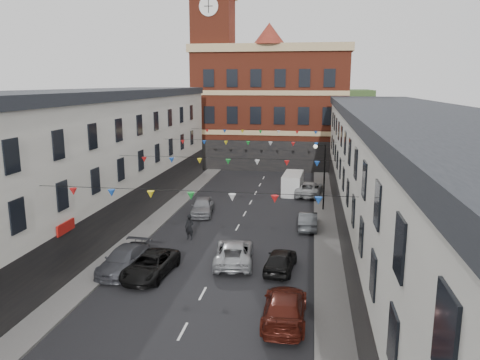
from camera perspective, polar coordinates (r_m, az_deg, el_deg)
The scene contains 19 objects.
ground at distance 29.81m, azimuth -2.78°, elevation -10.40°, with size 160.00×160.00×0.00m, color black.
pavement_left at distance 33.53m, azimuth -13.83°, elevation -8.04°, with size 1.80×64.00×0.15m, color #605E5B.
pavement_right at distance 31.13m, azimuth 10.70°, elevation -9.46°, with size 1.80×64.00×0.15m, color #605E5B.
terrace_left at distance 33.52m, azimuth -22.66°, elevation 0.73°, with size 8.40×56.00×10.70m.
terrace_right at distance 29.41m, azimuth 20.66°, elevation -1.56°, with size 8.40×56.00×9.70m.
civic_building at distance 65.30m, azimuth 3.89°, elevation 9.02°, with size 20.60×13.30×18.50m.
clock_tower at distance 63.51m, azimuth -3.26°, elevation 15.09°, with size 5.60×5.60×30.00m.
distant_hill at distance 89.77m, azimuth 2.64°, elevation 7.78°, with size 40.00×14.00×10.00m, color #325226.
street_lamp at distance 41.70m, azimuth 9.93°, elevation 1.46°, with size 1.10×0.36×6.00m.
car_left_c at distance 28.59m, azimuth -10.87°, elevation -10.16°, with size 2.22×4.82×1.34m, color black.
car_left_d at distance 29.66m, azimuth -13.97°, elevation -9.41°, with size 1.97×4.84×1.40m, color #46484E.
car_left_e at distance 40.70m, azimuth -4.62°, elevation -3.20°, with size 1.79×4.44×1.51m, color gray.
car_right_c at distance 23.24m, azimuth 5.47°, elevation -15.18°, with size 2.05×5.05×1.46m, color #4E170F.
car_right_d at distance 28.85m, azimuth 4.96°, elevation -9.72°, with size 1.64×4.09×1.39m, color black.
car_right_e at distance 37.18m, azimuth 8.27°, elevation -4.87°, with size 1.43×4.09×1.35m, color #474B4F.
car_right_f at distance 47.76m, azimuth 8.43°, elevation -1.07°, with size 2.43×5.27×1.46m, color #AAADAF.
moving_car at distance 29.98m, azimuth -0.76°, elevation -8.80°, with size 2.36×5.11×1.42m, color #A5A7AB.
white_van at distance 48.57m, azimuth 6.45°, elevation -0.41°, with size 1.83×4.76×2.11m, color silver.
pedestrian at distance 34.37m, azimuth -6.19°, elevation -5.74°, with size 0.69×0.45×1.89m, color black.
Camera 1 is at (5.62, -27.03, 11.25)m, focal length 35.00 mm.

